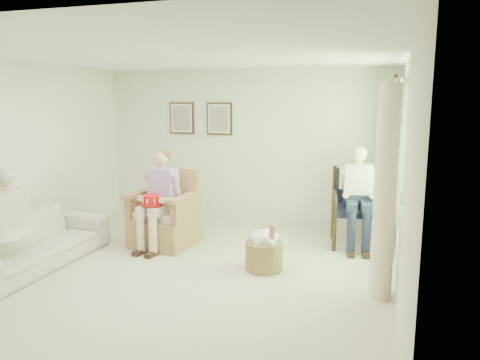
{
  "coord_description": "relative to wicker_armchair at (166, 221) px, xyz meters",
  "views": [
    {
      "loc": [
        2.35,
        -4.83,
        2.16
      ],
      "look_at": [
        0.46,
        1.05,
        1.05
      ],
      "focal_mm": 35.0,
      "sensor_mm": 36.0,
      "label": 1
    }
  ],
  "objects": [
    {
      "name": "floor",
      "position": [
        0.73,
        -1.16,
        -0.35
      ],
      "size": [
        5.5,
        5.5,
        0.0
      ],
      "primitive_type": "plane",
      "color": "beige",
      "rests_on": "ground"
    },
    {
      "name": "back_wall",
      "position": [
        0.73,
        1.59,
        0.95
      ],
      "size": [
        5.0,
        0.04,
        2.6
      ],
      "primitive_type": "cube",
      "color": "silver",
      "rests_on": "ground"
    },
    {
      "name": "left_wall",
      "position": [
        -1.77,
        -1.16,
        0.95
      ],
      "size": [
        0.04,
        5.5,
        2.6
      ],
      "primitive_type": "cube",
      "color": "silver",
      "rests_on": "ground"
    },
    {
      "name": "right_wall",
      "position": [
        3.23,
        -1.16,
        0.95
      ],
      "size": [
        0.04,
        5.5,
        2.6
      ],
      "primitive_type": "cube",
      "color": "silver",
      "rests_on": "ground"
    },
    {
      "name": "ceiling",
      "position": [
        0.73,
        -1.16,
        2.25
      ],
      "size": [
        5.0,
        5.5,
        0.02
      ],
      "primitive_type": "cube",
      "color": "white",
      "rests_on": "back_wall"
    },
    {
      "name": "window",
      "position": [
        3.19,
        0.04,
        1.24
      ],
      "size": [
        0.13,
        2.5,
        1.63
      ],
      "color": "#2D6B23",
      "rests_on": "right_wall"
    },
    {
      "name": "curtain_left",
      "position": [
        3.06,
        -0.94,
        0.8
      ],
      "size": [
        0.34,
        0.34,
        2.3
      ],
      "primitive_type": "cylinder",
      "color": "beige",
      "rests_on": "ground"
    },
    {
      "name": "curtain_right",
      "position": [
        3.06,
        1.02,
        0.8
      ],
      "size": [
        0.34,
        0.34,
        2.3
      ],
      "primitive_type": "cylinder",
      "color": "beige",
      "rests_on": "ground"
    },
    {
      "name": "framed_print_left",
      "position": [
        -0.42,
        1.55,
        1.43
      ],
      "size": [
        0.45,
        0.05,
        0.55
      ],
      "color": "#382114",
      "rests_on": "back_wall"
    },
    {
      "name": "framed_print_right",
      "position": [
        0.28,
        1.55,
        1.43
      ],
      "size": [
        0.45,
        0.05,
        0.55
      ],
      "color": "#382114",
      "rests_on": "back_wall"
    },
    {
      "name": "wicker_armchair",
      "position": [
        0.0,
        0.0,
        0.0
      ],
      "size": [
        0.86,
        0.85,
        1.09
      ],
      "rotation": [
        0.0,
        0.0,
        -0.1
      ],
      "color": "#A8824F",
      "rests_on": "ground"
    },
    {
      "name": "wood_armchair",
      "position": [
        2.68,
        0.89,
        0.25
      ],
      "size": [
        0.71,
        0.67,
        1.1
      ],
      "rotation": [
        0.0,
        0.0,
        0.15
      ],
      "color": "black",
      "rests_on": "ground"
    },
    {
      "name": "sofa",
      "position": [
        -1.22,
        -1.39,
        -0.02
      ],
      "size": [
        2.26,
        0.88,
        0.66
      ],
      "primitive_type": "imported",
      "rotation": [
        0.0,
        0.0,
        1.57
      ],
      "color": "beige",
      "rests_on": "ground"
    },
    {
      "name": "person_wicker",
      "position": [
        0.0,
        -0.14,
        0.46
      ],
      "size": [
        0.4,
        0.63,
        1.38
      ],
      "rotation": [
        0.0,
        0.0,
        -0.1
      ],
      "color": "beige",
      "rests_on": "ground"
    },
    {
      "name": "person_dark",
      "position": [
        2.68,
        0.71,
        0.51
      ],
      "size": [
        0.4,
        0.62,
        1.43
      ],
      "rotation": [
        0.0,
        0.0,
        0.15
      ],
      "color": "#1B213D",
      "rests_on": "ground"
    },
    {
      "name": "person_sofa",
      "position": [
        -1.22,
        -1.76,
        0.4
      ],
      "size": [
        0.42,
        0.62,
        1.3
      ],
      "rotation": [
        0.0,
        0.0,
        -1.72
      ],
      "color": "beige",
      "rests_on": "ground"
    },
    {
      "name": "red_hat",
      "position": [
        -0.03,
        -0.35,
        0.38
      ],
      "size": [
        0.31,
        0.31,
        0.14
      ],
      "color": "#B71212",
      "rests_on": "person_wicker"
    },
    {
      "name": "hatbox",
      "position": [
        1.65,
        -0.56,
        -0.08
      ],
      "size": [
        0.48,
        0.48,
        0.69
      ],
      "color": "tan",
      "rests_on": "ground"
    }
  ]
}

